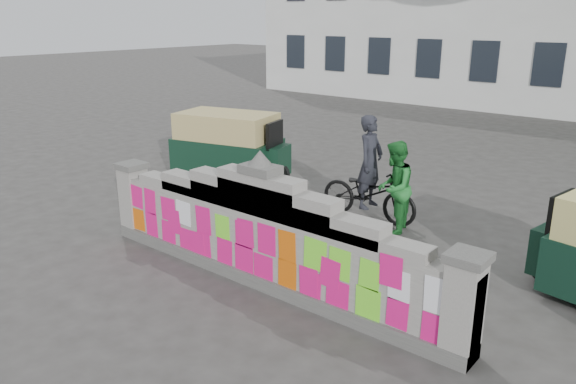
{
  "coord_description": "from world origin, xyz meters",
  "views": [
    {
      "loc": [
        5.04,
        -5.52,
        3.78
      ],
      "look_at": [
        -0.33,
        1.0,
        1.1
      ],
      "focal_mm": 35.0,
      "sensor_mm": 36.0,
      "label": 1
    }
  ],
  "objects_px": {
    "cyclist_bike": "(369,193)",
    "pedestrian": "(394,188)",
    "cyclist_rider": "(370,175)",
    "rickshaw_left": "(230,145)"
  },
  "relations": [
    {
      "from": "cyclist_bike",
      "to": "pedestrian",
      "type": "distance_m",
      "value": 0.82
    },
    {
      "from": "rickshaw_left",
      "to": "pedestrian",
      "type": "bearing_deg",
      "value": -21.58
    },
    {
      "from": "cyclist_bike",
      "to": "rickshaw_left",
      "type": "relative_size",
      "value": 0.68
    },
    {
      "from": "cyclist_bike",
      "to": "pedestrian",
      "type": "height_order",
      "value": "pedestrian"
    },
    {
      "from": "cyclist_bike",
      "to": "pedestrian",
      "type": "bearing_deg",
      "value": -116.04
    },
    {
      "from": "cyclist_bike",
      "to": "cyclist_rider",
      "type": "distance_m",
      "value": 0.36
    },
    {
      "from": "pedestrian",
      "to": "cyclist_rider",
      "type": "bearing_deg",
      "value": -129.58
    },
    {
      "from": "cyclist_bike",
      "to": "cyclist_rider",
      "type": "bearing_deg",
      "value": -92.88
    },
    {
      "from": "cyclist_bike",
      "to": "pedestrian",
      "type": "relative_size",
      "value": 1.18
    },
    {
      "from": "cyclist_rider",
      "to": "rickshaw_left",
      "type": "bearing_deg",
      "value": 82.38
    }
  ]
}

